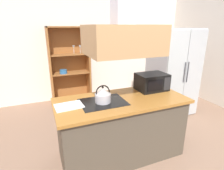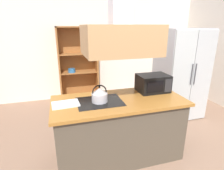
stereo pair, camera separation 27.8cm
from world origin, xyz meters
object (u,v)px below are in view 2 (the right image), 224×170
(kettle, at_px, (100,95))
(cutting_board, at_px, (66,104))
(microwave, at_px, (153,83))
(refrigerator, at_px, (180,74))
(dish_cabinet, at_px, (78,68))

(kettle, relative_size, cutting_board, 0.69)
(kettle, xyz_separation_m, microwave, (0.87, 0.18, 0.03))
(microwave, bearing_deg, refrigerator, 35.81)
(refrigerator, height_order, microwave, refrigerator)
(cutting_board, bearing_deg, dish_cabinet, 80.21)
(dish_cabinet, distance_m, microwave, 2.43)
(dish_cabinet, xyz_separation_m, kettle, (0.03, -2.43, 0.17))
(refrigerator, distance_m, cutting_board, 2.53)
(refrigerator, height_order, cutting_board, refrigerator)
(dish_cabinet, bearing_deg, refrigerator, -37.53)
(refrigerator, relative_size, microwave, 3.96)
(cutting_board, distance_m, microwave, 1.33)
(microwave, bearing_deg, kettle, -168.52)
(kettle, distance_m, cutting_board, 0.45)
(refrigerator, xyz_separation_m, kettle, (-1.92, -0.93, 0.09))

